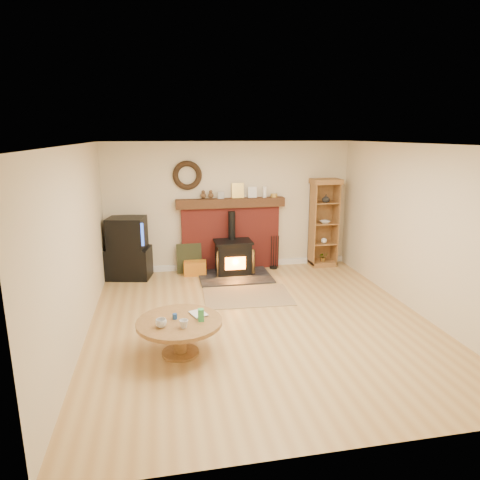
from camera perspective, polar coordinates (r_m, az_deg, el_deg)
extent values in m
plane|color=#B18449|center=(6.53, 2.77, -10.84)|extent=(5.50, 5.50, 0.00)
cube|color=beige|center=(8.74, -1.36, 4.50)|extent=(5.00, 0.02, 2.60)
cube|color=beige|center=(3.62, 13.38, -9.83)|extent=(5.00, 0.02, 2.60)
cube|color=beige|center=(6.03, -20.85, -0.75)|extent=(0.02, 5.50, 2.60)
cube|color=beige|center=(7.11, 22.90, 1.19)|extent=(0.02, 5.50, 2.60)
cube|color=white|center=(5.93, 3.07, 12.62)|extent=(5.00, 5.50, 0.02)
cube|color=white|center=(9.01, -1.29, -3.32)|extent=(5.00, 0.04, 0.12)
torus|color=black|center=(8.50, -7.04, 8.55)|extent=(0.57, 0.11, 0.57)
cube|color=maroon|center=(8.80, -1.25, 0.24)|extent=(2.00, 0.15, 1.30)
cube|color=#321D0F|center=(8.62, -1.24, 4.97)|extent=(2.20, 0.22, 0.18)
cube|color=#999999|center=(8.58, -2.58, 5.99)|extent=(0.13, 0.05, 0.14)
cube|color=gold|center=(8.64, -0.29, 6.60)|extent=(0.24, 0.06, 0.30)
cube|color=white|center=(8.71, 1.66, 6.39)|extent=(0.18, 0.05, 0.22)
cylinder|color=white|center=(8.74, 3.30, 6.40)|extent=(0.08, 0.08, 0.22)
cylinder|color=gold|center=(8.80, 4.56, 5.94)|extent=(0.14, 0.14, 0.07)
cube|color=black|center=(8.43, -0.67, -4.87)|extent=(1.40, 1.00, 0.03)
cube|color=black|center=(8.52, -0.91, -2.38)|extent=(0.67, 0.48, 0.62)
cube|color=black|center=(8.43, -0.92, -0.24)|extent=(0.73, 0.52, 0.04)
cylinder|color=black|center=(8.51, -1.10, 1.97)|extent=(0.14, 0.14, 0.56)
cube|color=orange|center=(8.30, -0.62, -3.14)|extent=(0.40, 0.02, 0.25)
cube|color=black|center=(8.31, -2.76, -3.01)|extent=(0.16, 0.21, 0.49)
cube|color=black|center=(8.41, 1.35, -2.78)|extent=(0.16, 0.21, 0.49)
cube|color=brown|center=(7.47, 0.99, -7.49)|extent=(1.55, 1.11, 0.01)
cube|color=black|center=(8.60, -14.60, -2.96)|extent=(0.92, 0.72, 0.60)
cube|color=black|center=(8.45, -14.84, 0.94)|extent=(0.78, 0.69, 0.60)
cube|color=#2445B5|center=(8.16, -14.56, 0.72)|extent=(0.53, 0.13, 0.43)
cube|color=brown|center=(9.34, 10.87, -3.01)|extent=(0.53, 0.39, 0.10)
cube|color=brown|center=(9.30, 10.70, 2.31)|extent=(0.53, 0.02, 1.69)
cube|color=brown|center=(9.04, 9.60, 2.02)|extent=(0.02, 0.39, 1.69)
cube|color=brown|center=(9.23, 12.59, 2.13)|extent=(0.02, 0.39, 1.69)
cube|color=brown|center=(9.00, 11.38, 7.67)|extent=(0.59, 0.43, 0.10)
cube|color=brown|center=(9.23, 10.99, -0.43)|extent=(0.49, 0.35, 0.02)
cube|color=brown|center=(9.13, 11.12, 2.22)|extent=(0.49, 0.35, 0.02)
cube|color=brown|center=(9.05, 11.25, 4.91)|extent=(0.49, 0.35, 0.02)
imported|color=white|center=(8.99, 11.39, 5.45)|extent=(0.16, 0.16, 0.17)
imported|color=white|center=(9.08, 11.25, 2.37)|extent=(0.21, 0.21, 0.05)
sphere|color=white|center=(9.16, 11.13, -0.09)|extent=(0.12, 0.12, 0.12)
imported|color=#3C9F57|center=(9.25, 11.03, -2.20)|extent=(0.18, 0.16, 0.20)
cube|color=gold|center=(8.58, -6.00, -3.74)|extent=(0.46, 0.32, 0.27)
cube|color=black|center=(8.67, -6.79, -2.45)|extent=(0.50, 0.13, 0.60)
cylinder|color=black|center=(8.99, 4.47, -3.68)|extent=(0.16, 0.16, 0.04)
cylinder|color=black|center=(8.88, 4.20, -1.67)|extent=(0.02, 0.02, 0.70)
cylinder|color=black|center=(8.89, 4.51, -1.65)|extent=(0.02, 0.02, 0.70)
cylinder|color=black|center=(8.91, 4.83, -1.63)|extent=(0.02, 0.02, 0.70)
cylinder|color=black|center=(8.92, 5.13, -1.61)|extent=(0.02, 0.02, 0.70)
cylinder|color=brown|center=(5.71, -7.95, -14.63)|extent=(0.48, 0.48, 0.03)
cylinder|color=brown|center=(5.62, -8.02, -12.82)|extent=(0.17, 0.17, 0.38)
cylinder|color=brown|center=(5.53, -8.09, -10.81)|extent=(1.08, 1.08, 0.05)
imported|color=white|center=(5.35, -10.48, -10.85)|extent=(0.13, 0.13, 0.11)
imported|color=white|center=(5.30, -7.51, -11.03)|extent=(0.11, 0.11, 0.10)
imported|color=#4C331E|center=(5.61, -6.43, -9.95)|extent=(0.18, 0.24, 0.02)
cylinder|color=navy|center=(5.55, -8.69, -10.03)|extent=(0.06, 0.06, 0.07)
cube|color=#3C9F57|center=(5.44, -5.23, -9.94)|extent=(0.07, 0.07, 0.16)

